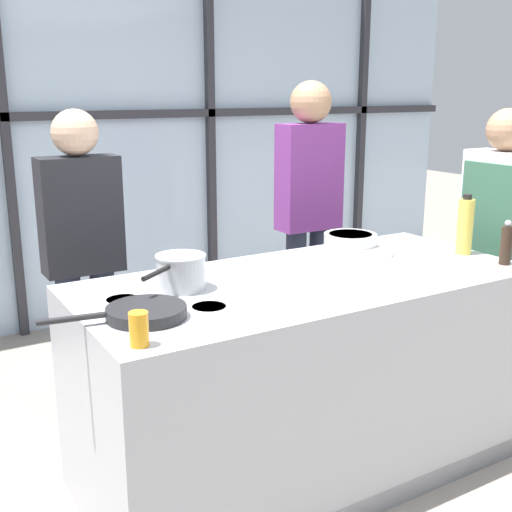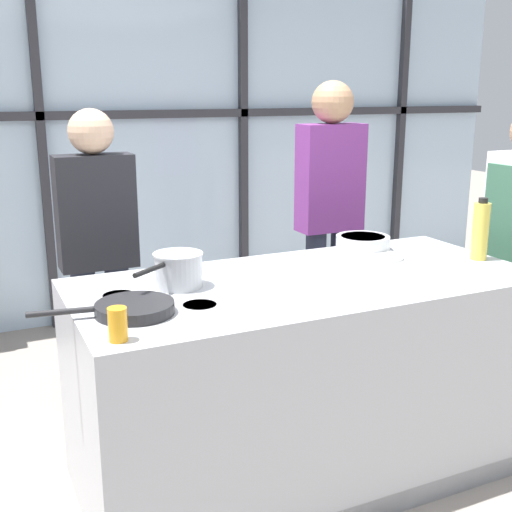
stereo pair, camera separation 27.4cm
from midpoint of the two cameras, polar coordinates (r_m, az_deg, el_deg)
ground_plane at (r=3.17m, az=1.63°, el=-18.15°), size 18.00×18.00×0.00m
back_window_wall at (r=4.93m, az=-14.06°, el=10.53°), size 6.40×0.10×2.80m
demo_island at (r=2.95m, az=1.69°, el=-10.60°), size 2.01×0.91×0.92m
chef at (r=3.73m, az=18.68°, el=1.56°), size 0.23×0.41×1.62m
spectator_far_left at (r=3.39m, az=-17.40°, el=0.65°), size 0.39×0.23×1.63m
spectator_center_left at (r=3.93m, az=2.72°, el=4.59°), size 0.39×0.25×1.77m
frying_pan at (r=2.35m, az=-13.23°, el=-4.91°), size 0.52×0.29×0.04m
saucepan at (r=2.63m, az=-9.70°, el=-1.39°), size 0.33×0.28×0.14m
white_plate at (r=3.19m, az=7.73°, el=0.19°), size 0.22×0.22×0.01m
mixing_bowl at (r=3.33m, az=6.06°, el=1.41°), size 0.27×0.27×0.07m
oil_bottle at (r=3.27m, az=15.85°, el=2.56°), size 0.08×0.08×0.30m
pepper_grinder at (r=3.14m, az=19.06°, el=0.96°), size 0.05×0.05×0.21m
juice_glass_near at (r=2.10m, az=-14.11°, el=-6.40°), size 0.06×0.06×0.11m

